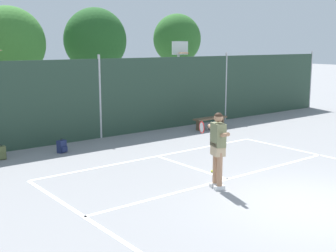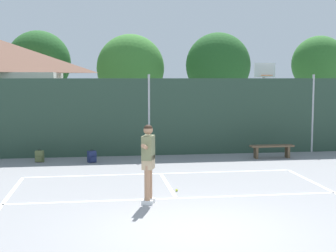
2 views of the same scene
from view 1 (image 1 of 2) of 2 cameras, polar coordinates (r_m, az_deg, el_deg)
ground_plane at (r=10.17m, az=17.79°, el=-9.80°), size 120.00×120.00×0.00m
court_markings at (r=10.51m, az=14.85°, el=-8.94°), size 8.30×11.10×0.01m
chainlink_fence at (r=16.46m, az=-8.72°, el=3.47°), size 26.09×0.09×3.06m
basketball_hoop at (r=20.49m, az=1.47°, el=7.35°), size 0.90×0.67×3.55m
tennis_player at (r=10.62m, az=6.39°, el=-2.23°), size 0.43×1.41×1.85m
tennis_ball at (r=12.18m, az=5.67°, el=-5.79°), size 0.07×0.07×0.07m
backpack_olive at (r=14.33m, az=-20.63°, el=-3.28°), size 0.31×0.28×0.46m
backpack_navy at (r=14.64m, az=-13.45°, el=-2.60°), size 0.33×0.32×0.46m
courtside_bench at (r=18.22m, az=5.45°, el=0.73°), size 1.60×0.36×0.48m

